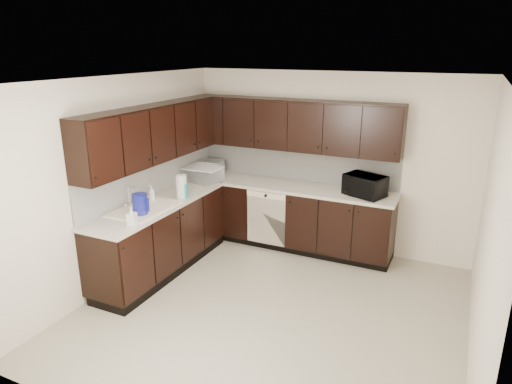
# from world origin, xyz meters

# --- Properties ---
(floor) EXTENTS (4.00, 4.00, 0.00)m
(floor) POSITION_xyz_m (0.00, 0.00, 0.00)
(floor) COLOR #ABA58E
(floor) RESTS_ON ground
(ceiling) EXTENTS (4.00, 4.00, 0.00)m
(ceiling) POSITION_xyz_m (0.00, 0.00, 2.50)
(ceiling) COLOR white
(ceiling) RESTS_ON wall_back
(wall_back) EXTENTS (4.00, 0.02, 2.50)m
(wall_back) POSITION_xyz_m (0.00, 2.00, 1.25)
(wall_back) COLOR silver
(wall_back) RESTS_ON floor
(wall_left) EXTENTS (0.02, 4.00, 2.50)m
(wall_left) POSITION_xyz_m (-2.00, 0.00, 1.25)
(wall_left) COLOR silver
(wall_left) RESTS_ON floor
(wall_right) EXTENTS (0.02, 4.00, 2.50)m
(wall_right) POSITION_xyz_m (2.00, 0.00, 1.25)
(wall_right) COLOR silver
(wall_right) RESTS_ON floor
(wall_front) EXTENTS (4.00, 0.02, 2.50)m
(wall_front) POSITION_xyz_m (0.00, -2.00, 1.25)
(wall_front) COLOR silver
(wall_front) RESTS_ON floor
(lower_cabinets) EXTENTS (3.00, 2.80, 0.90)m
(lower_cabinets) POSITION_xyz_m (-1.01, 1.11, 0.41)
(lower_cabinets) COLOR black
(lower_cabinets) RESTS_ON floor
(countertop) EXTENTS (3.03, 2.83, 0.04)m
(countertop) POSITION_xyz_m (-1.01, 1.11, 0.92)
(countertop) COLOR beige
(countertop) RESTS_ON lower_cabinets
(backsplash) EXTENTS (3.00, 2.80, 0.48)m
(backsplash) POSITION_xyz_m (-1.22, 1.32, 1.18)
(backsplash) COLOR silver
(backsplash) RESTS_ON countertop
(upper_cabinets) EXTENTS (3.00, 2.80, 0.70)m
(upper_cabinets) POSITION_xyz_m (-1.10, 1.20, 1.77)
(upper_cabinets) COLOR black
(upper_cabinets) RESTS_ON wall_back
(dishwasher) EXTENTS (0.58, 0.04, 0.78)m
(dishwasher) POSITION_xyz_m (-0.70, 1.41, 0.55)
(dishwasher) COLOR beige
(dishwasher) RESTS_ON lower_cabinets
(sink) EXTENTS (0.54, 0.82, 0.42)m
(sink) POSITION_xyz_m (-1.68, -0.01, 0.88)
(sink) COLOR beige
(sink) RESTS_ON countertop
(microwave) EXTENTS (0.60, 0.50, 0.28)m
(microwave) POSITION_xyz_m (0.59, 1.66, 1.08)
(microwave) COLOR black
(microwave) RESTS_ON countertop
(soap_bottle_a) EXTENTS (0.11, 0.11, 0.21)m
(soap_bottle_a) POSITION_xyz_m (-1.48, -0.46, 1.04)
(soap_bottle_a) COLOR gray
(soap_bottle_a) RESTS_ON countertop
(soap_bottle_b) EXTENTS (0.11, 0.11, 0.21)m
(soap_bottle_b) POSITION_xyz_m (-1.77, 0.27, 1.05)
(soap_bottle_b) COLOR gray
(soap_bottle_b) RESTS_ON countertop
(toaster_oven) EXTENTS (0.40, 0.32, 0.23)m
(toaster_oven) POSITION_xyz_m (-1.75, 1.68, 1.05)
(toaster_oven) COLOR silver
(toaster_oven) RESTS_ON countertop
(storage_bin) EXTENTS (0.58, 0.48, 0.20)m
(storage_bin) POSITION_xyz_m (-1.68, 1.35, 1.04)
(storage_bin) COLOR white
(storage_bin) RESTS_ON countertop
(blue_pitcher) EXTENTS (0.22, 0.22, 0.26)m
(blue_pitcher) POSITION_xyz_m (-1.59, -0.18, 1.07)
(blue_pitcher) COLOR #101695
(blue_pitcher) RESTS_ON countertop
(teal_tumbler) EXTENTS (0.10, 0.10, 0.19)m
(teal_tumbler) POSITION_xyz_m (-1.49, 0.58, 1.04)
(teal_tumbler) COLOR #0E9B95
(teal_tumbler) RESTS_ON countertop
(paper_towel_roll) EXTENTS (0.17, 0.17, 0.30)m
(paper_towel_roll) POSITION_xyz_m (-1.52, 0.57, 1.09)
(paper_towel_roll) COLOR silver
(paper_towel_roll) RESTS_ON countertop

